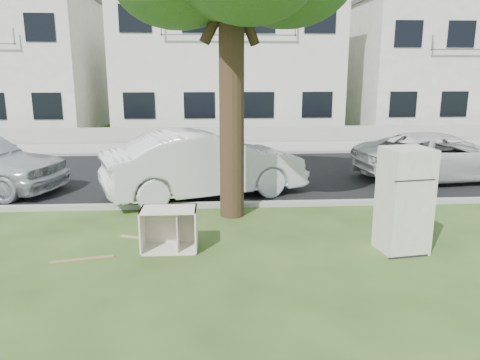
{
  "coord_description": "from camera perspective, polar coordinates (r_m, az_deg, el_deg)",
  "views": [
    {
      "loc": [
        -0.85,
        -8.37,
        3.27
      ],
      "look_at": [
        -0.29,
        0.6,
        1.11
      ],
      "focal_mm": 35.0,
      "sensor_mm": 36.0,
      "label": 1
    }
  ],
  "objects": [
    {
      "name": "kerb_far",
      "position": [
        18.24,
        -0.82,
        3.16
      ],
      "size": [
        120.0,
        0.18,
        0.12
      ],
      "primitive_type": "cube",
      "color": "gray",
      "rests_on": "ground"
    },
    {
      "name": "cabinet",
      "position": [
        8.71,
        -8.62,
        -5.95
      ],
      "size": [
        1.02,
        0.64,
        0.79
      ],
      "primitive_type": "cube",
      "rotation": [
        0.0,
        0.0,
        -0.01
      ],
      "color": "beige",
      "rests_on": "ground"
    },
    {
      "name": "plank_c",
      "position": [
        9.66,
        -7.84,
        -6.35
      ],
      "size": [
        0.26,
        0.85,
        0.02
      ],
      "primitive_type": "cube",
      "rotation": [
        0.0,
        0.0,
        1.37
      ],
      "color": "tan",
      "rests_on": "ground"
    },
    {
      "name": "plank_b",
      "position": [
        9.48,
        -12.08,
        -6.93
      ],
      "size": [
        0.85,
        0.41,
        0.02
      ],
      "primitive_type": "cube",
      "rotation": [
        0.0,
        0.0,
        -0.38
      ],
      "color": "#9E8052",
      "rests_on": "ground"
    },
    {
      "name": "low_wall",
      "position": [
        21.19,
        -1.22,
        5.57
      ],
      "size": [
        120.0,
        0.15,
        0.7
      ],
      "primitive_type": "cube",
      "color": "gray",
      "rests_on": "ground"
    },
    {
      "name": "kerb_near",
      "position": [
        11.33,
        0.91,
        -3.27
      ],
      "size": [
        120.0,
        0.18,
        0.12
      ],
      "primitive_type": "cube",
      "color": "gray",
      "rests_on": "ground"
    },
    {
      "name": "car_right",
      "position": [
        15.18,
        23.3,
        2.66
      ],
      "size": [
        5.36,
        3.05,
        1.41
      ],
      "primitive_type": "imported",
      "rotation": [
        0.0,
        0.0,
        1.72
      ],
      "color": "beige",
      "rests_on": "ground"
    },
    {
      "name": "road",
      "position": [
        14.76,
        -0.16,
        0.71
      ],
      "size": [
        120.0,
        7.0,
        0.01
      ],
      "primitive_type": "cube",
      "color": "black",
      "rests_on": "ground"
    },
    {
      "name": "car_center",
      "position": [
        12.09,
        -4.27,
        1.94
      ],
      "size": [
        5.49,
        3.46,
        1.71
      ],
      "primitive_type": "imported",
      "rotation": [
        0.0,
        0.0,
        1.92
      ],
      "color": "silver",
      "rests_on": "ground"
    },
    {
      "name": "townhouse_right",
      "position": [
        28.89,
        23.48,
        12.72
      ],
      "size": [
        10.2,
        8.16,
        6.84
      ],
      "color": "silver",
      "rests_on": "ground"
    },
    {
      "name": "townhouse_center",
      "position": [
        25.89,
        -1.72,
        14.49
      ],
      "size": [
        11.22,
        8.16,
        7.44
      ],
      "color": "silver",
      "rests_on": "ground"
    },
    {
      "name": "plank_a",
      "position": [
        8.74,
        -18.64,
        -9.15
      ],
      "size": [
        1.07,
        0.33,
        0.02
      ],
      "primitive_type": "cube",
      "rotation": [
        0.0,
        0.0,
        0.23
      ],
      "color": "olive",
      "rests_on": "ground"
    },
    {
      "name": "fridge",
      "position": [
        8.92,
        19.38,
        -2.35
      ],
      "size": [
        0.88,
        0.83,
        1.91
      ],
      "primitive_type": "cube",
      "rotation": [
        0.0,
        0.0,
        0.15
      ],
      "color": "#B8B2A6",
      "rests_on": "ground"
    },
    {
      "name": "ground",
      "position": [
        9.03,
        2.12,
        -7.75
      ],
      "size": [
        120.0,
        120.0,
        0.0
      ],
      "primitive_type": "plane",
      "color": "#274117"
    },
    {
      "name": "sidewalk",
      "position": [
        19.66,
        -1.02,
        3.93
      ],
      "size": [
        120.0,
        2.8,
        0.01
      ],
      "primitive_type": "cube",
      "color": "gray",
      "rests_on": "ground"
    }
  ]
}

